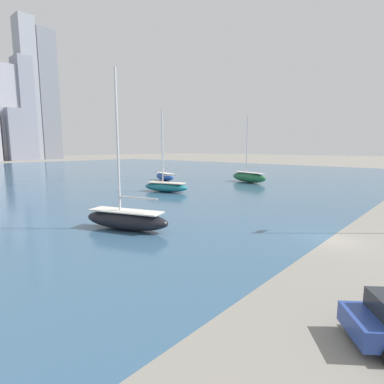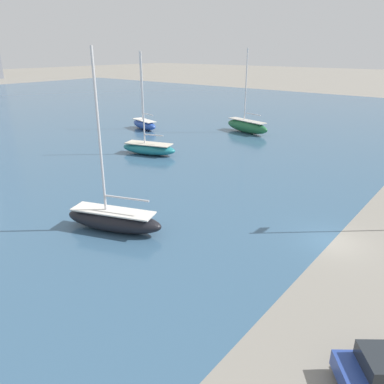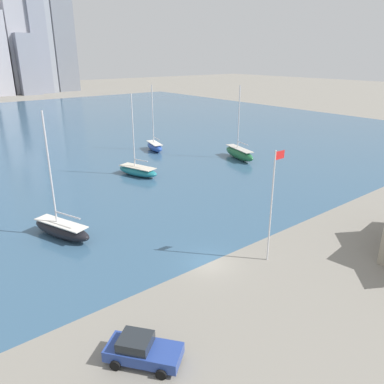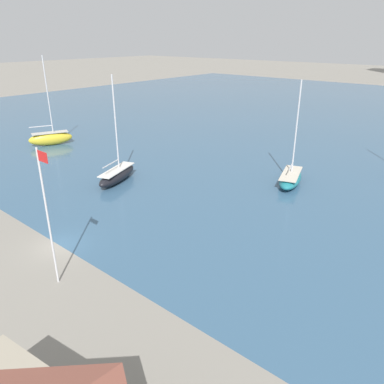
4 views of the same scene
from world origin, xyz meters
name	(u,v)px [view 2 (image 2 of 4)]	position (x,y,z in m)	size (l,w,h in m)	color
ground_plane	(332,241)	(0.00, 0.00, 0.00)	(500.00, 500.00, 0.00)	gray
sailboat_green	(247,126)	(27.63, 23.40, 1.08)	(3.98, 8.79, 12.71)	#236B3D
sailboat_teal	(149,148)	(8.45, 26.26, 0.83)	(4.52, 7.61, 12.28)	#1E757F
sailboat_blue	(144,124)	(19.30, 38.06, 0.91)	(3.47, 6.54, 12.30)	#284CA8
sailboat_black	(113,219)	(-8.35, 13.20, 0.92)	(4.49, 7.79, 12.75)	black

